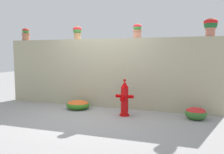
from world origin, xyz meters
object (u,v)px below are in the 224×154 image
(potted_plant_3, at_px, (211,25))
(flower_bush_left, at_px, (78,104))
(potted_plant_2, at_px, (137,30))
(potted_plant_0, at_px, (26,34))
(fire_hydrant, at_px, (124,99))
(flower_bush_right, at_px, (196,113))
(potted_plant_1, at_px, (77,31))

(potted_plant_3, xyz_separation_m, flower_bush_left, (-3.26, -0.60, -2.03))
(potted_plant_3, distance_m, flower_bush_left, 3.89)
(potted_plant_2, relative_size, potted_plant_3, 0.87)
(potted_plant_0, bearing_deg, fire_hydrant, -13.98)
(potted_plant_0, xyz_separation_m, flower_bush_right, (5.07, -0.66, -1.96))
(potted_plant_2, bearing_deg, flower_bush_left, -157.63)
(potted_plant_0, distance_m, fire_hydrant, 3.94)
(potted_plant_2, bearing_deg, fire_hydrant, -97.55)
(potted_plant_2, relative_size, fire_hydrant, 0.44)
(potted_plant_1, relative_size, potted_plant_2, 0.98)
(potted_plant_3, bearing_deg, potted_plant_0, 179.82)
(potted_plant_2, height_order, fire_hydrant, potted_plant_2)
(potted_plant_2, bearing_deg, potted_plant_3, -0.20)
(fire_hydrant, bearing_deg, flower_bush_right, 7.19)
(potted_plant_1, distance_m, potted_plant_3, 3.53)
(potted_plant_1, bearing_deg, potted_plant_2, 1.47)
(potted_plant_2, distance_m, flower_bush_left, 2.54)
(potted_plant_0, xyz_separation_m, flower_bush_left, (2.10, -0.62, -1.98))
(potted_plant_0, relative_size, potted_plant_1, 1.05)
(potted_plant_3, bearing_deg, potted_plant_1, -179.38)
(potted_plant_1, distance_m, fire_hydrant, 2.50)
(potted_plant_0, height_order, potted_plant_1, potted_plant_0)
(flower_bush_left, bearing_deg, flower_bush_right, -0.78)
(potted_plant_2, distance_m, flower_bush_right, 2.56)
(potted_plant_2, distance_m, fire_hydrant, 1.91)
(potted_plant_3, height_order, flower_bush_right, potted_plant_3)
(potted_plant_2, height_order, flower_bush_left, potted_plant_2)
(flower_bush_left, xyz_separation_m, flower_bush_right, (2.97, -0.04, 0.02))
(potted_plant_0, height_order, potted_plant_2, potted_plant_0)
(potted_plant_0, distance_m, potted_plant_1, 1.83)
(flower_bush_left, height_order, flower_bush_right, flower_bush_right)
(potted_plant_2, xyz_separation_m, flower_bush_right, (1.50, -0.65, -1.96))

